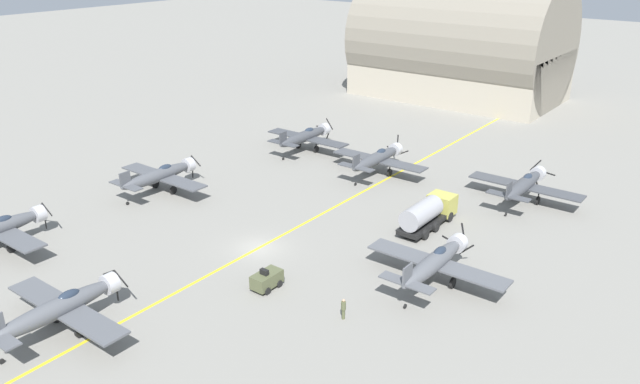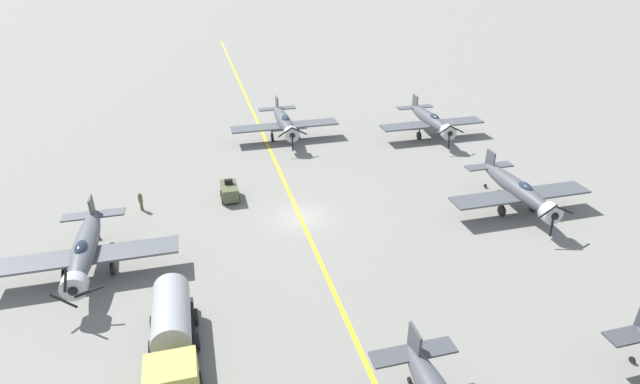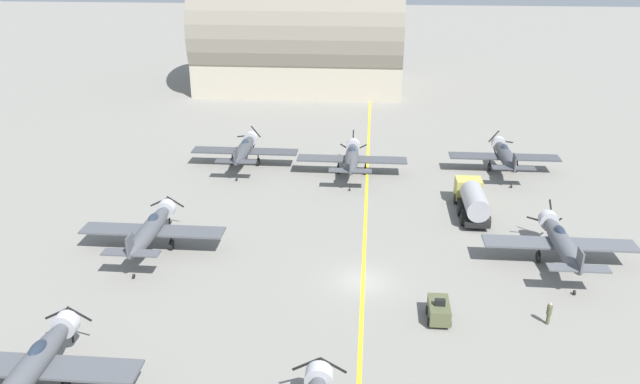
{
  "view_description": "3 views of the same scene",
  "coord_description": "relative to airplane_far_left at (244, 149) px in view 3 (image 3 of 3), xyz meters",
  "views": [
    {
      "loc": [
        34.9,
        -36.63,
        25.94
      ],
      "look_at": [
        1.39,
        7.37,
        3.45
      ],
      "focal_mm": 35.0,
      "sensor_mm": 36.0,
      "label": 1
    },
    {
      "loc": [
        7.41,
        34.77,
        20.59
      ],
      "look_at": [
        -0.9,
        2.96,
        3.71
      ],
      "focal_mm": 28.0,
      "sensor_mm": 36.0,
      "label": 2
    },
    {
      "loc": [
        0.18,
        -41.52,
        24.65
      ],
      "look_at": [
        -4.2,
        10.61,
        2.87
      ],
      "focal_mm": 35.0,
      "sensor_mm": 36.0,
      "label": 3
    }
  ],
  "objects": [
    {
      "name": "airplane_far_left",
      "position": [
        0.0,
        0.0,
        0.0
      ],
      "size": [
        12.0,
        9.98,
        3.65
      ],
      "rotation": [
        0.0,
        0.0,
        0.3
      ],
      "color": "#3F4247",
      "rests_on": "ground"
    },
    {
      "name": "tow_tractor",
      "position": [
        19.23,
        -29.14,
        -1.22
      ],
      "size": [
        1.57,
        2.6,
        1.79
      ],
      "color": "#515638",
      "rests_on": "ground"
    },
    {
      "name": "fuel_tanker",
      "position": [
        23.94,
        -11.15,
        -0.5
      ],
      "size": [
        2.68,
        8.0,
        2.98
      ],
      "color": "black",
      "rests_on": "ground"
    },
    {
      "name": "airplane_mid_left",
      "position": [
        -3.68,
        -20.88,
        0.0
      ],
      "size": [
        12.0,
        9.98,
        3.65
      ],
      "rotation": [
        0.0,
        0.0,
        -0.11
      ],
      "color": "#4C4E53",
      "rests_on": "ground"
    },
    {
      "name": "airplane_near_left",
      "position": [
        -4.46,
        -38.67,
        0.0
      ],
      "size": [
        12.0,
        9.98,
        3.65
      ],
      "rotation": [
        0.0,
        0.0,
        0.11
      ],
      "color": "#4E5156",
      "rests_on": "ground"
    },
    {
      "name": "hangar",
      "position": [
        2.03,
        40.4,
        6.18
      ],
      "size": [
        33.61,
        21.6,
        21.6
      ],
      "color": "#B2A893",
      "rests_on": "ground"
    },
    {
      "name": "ground_crew_walking",
      "position": [
        26.62,
        -28.99,
        -1.1
      ],
      "size": [
        0.37,
        0.37,
        1.68
      ],
      "color": "#515638",
      "rests_on": "ground"
    },
    {
      "name": "airplane_far_center",
      "position": [
        12.24,
        -1.75,
        0.0
      ],
      "size": [
        12.0,
        9.98,
        3.8
      ],
      "rotation": [
        0.0,
        0.0,
        0.12
      ],
      "color": "#46484D",
      "rests_on": "ground"
    },
    {
      "name": "airplane_far_right",
      "position": [
        29.06,
        0.46,
        0.0
      ],
      "size": [
        12.0,
        9.98,
        3.65
      ],
      "rotation": [
        0.0,
        0.0,
        0.22
      ],
      "color": "#42444A",
      "rests_on": "ground"
    },
    {
      "name": "airplane_mid_right",
      "position": [
        29.53,
        -20.46,
        0.0
      ],
      "size": [
        12.0,
        9.98,
        3.76
      ],
      "rotation": [
        0.0,
        0.0,
        0.19
      ],
      "color": "#54565B",
      "rests_on": "ground"
    },
    {
      "name": "taxiway_stripe",
      "position": [
        13.97,
        -24.41,
        -2.01
      ],
      "size": [
        0.3,
        160.0,
        0.01
      ],
      "primitive_type": "cube",
      "color": "yellow",
      "rests_on": "ground"
    },
    {
      "name": "ground_plane",
      "position": [
        13.97,
        -24.41,
        -2.01
      ],
      "size": [
        400.0,
        400.0,
        0.0
      ],
      "primitive_type": "plane",
      "color": "gray"
    }
  ]
}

